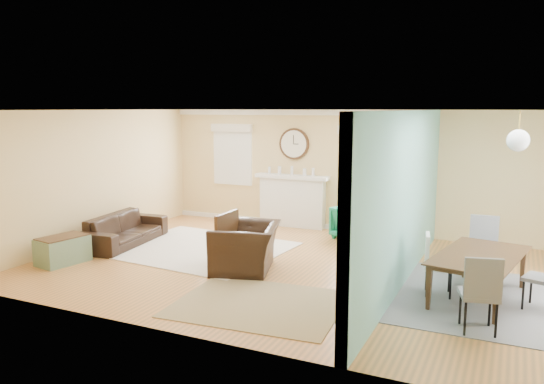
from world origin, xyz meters
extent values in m
plane|color=#9D6A3A|center=(0.00, 0.00, 0.00)|extent=(9.00, 9.00, 0.00)
cube|color=#DFBD75|center=(0.00, 3.00, 1.30)|extent=(9.00, 0.02, 2.60)
cube|color=#DFBD75|center=(0.00, -3.00, 1.30)|extent=(9.00, 0.02, 2.60)
cube|color=#DFBD75|center=(-4.50, 0.00, 1.30)|extent=(0.02, 6.00, 2.60)
cube|color=white|center=(0.00, 0.00, 2.60)|extent=(9.00, 6.00, 0.02)
cube|color=#DFBD75|center=(1.50, 1.40, 1.30)|extent=(0.12, 3.20, 2.60)
cube|color=#DFBD75|center=(1.50, -2.50, 1.30)|extent=(0.12, 1.00, 2.60)
cube|color=#DFBD75|center=(1.50, -1.10, 2.40)|extent=(0.12, 1.80, 0.40)
cube|color=white|center=(1.43, -0.20, 1.10)|extent=(0.04, 0.12, 2.20)
cube|color=white|center=(1.43, -2.00, 1.10)|extent=(0.04, 0.12, 2.20)
cube|color=white|center=(1.43, -1.10, 2.20)|extent=(0.04, 1.92, 0.12)
cube|color=#7BCABD|center=(1.57, 0.00, 1.30)|extent=(0.02, 6.00, 2.60)
cube|color=white|center=(-1.50, 2.88, 0.55)|extent=(1.50, 0.24, 1.10)
cube|color=white|center=(-1.50, 2.85, 1.13)|extent=(1.70, 0.30, 0.08)
cube|color=black|center=(-1.50, 2.98, 0.50)|extent=(0.85, 0.02, 0.75)
cube|color=gold|center=(-1.50, 2.87, 0.42)|extent=(0.85, 0.02, 0.62)
cylinder|color=#482F1B|center=(-1.50, 2.97, 1.85)|extent=(0.70, 0.06, 0.70)
cylinder|color=silver|center=(-1.50, 2.94, 1.85)|extent=(0.60, 0.01, 0.60)
cube|color=black|center=(-1.50, 2.93, 1.95)|extent=(0.02, 0.01, 0.20)
cube|color=black|center=(-1.44, 2.93, 1.85)|extent=(0.12, 0.01, 0.02)
cube|color=white|center=(-3.05, 2.98, 1.55)|extent=(0.90, 0.03, 1.30)
cube|color=white|center=(-3.05, 2.95, 1.55)|extent=(1.00, 0.04, 1.40)
cube|color=silver|center=(-3.05, 2.91, 2.18)|extent=(1.05, 0.10, 0.18)
cube|color=white|center=(0.05, 2.98, 1.55)|extent=(0.90, 0.03, 1.30)
cube|color=white|center=(0.05, 2.95, 1.55)|extent=(1.00, 0.04, 1.40)
cube|color=silver|center=(0.05, 2.91, 2.18)|extent=(1.05, 0.10, 0.18)
cylinder|color=gold|center=(3.00, 0.00, 2.45)|extent=(0.02, 0.02, 0.30)
sphere|color=white|center=(3.00, 0.00, 2.20)|extent=(0.30, 0.30, 0.30)
cube|color=silver|center=(-2.33, 0.34, 0.01)|extent=(3.27, 2.90, 0.02)
cube|color=tan|center=(-0.04, -1.74, 0.01)|extent=(2.36, 1.98, 0.01)
cube|color=slate|center=(2.66, -0.27, 0.01)|extent=(2.27, 2.84, 0.01)
imported|color=black|center=(-3.85, 0.04, 0.29)|extent=(1.03, 2.10, 0.59)
imported|color=black|center=(-0.93, -0.44, 0.38)|extent=(1.32, 1.42, 0.76)
imported|color=#1A7650|center=(0.09, 2.34, 0.34)|extent=(0.94, 0.96, 0.67)
cube|color=slate|center=(-3.94, -1.43, 0.23)|extent=(0.63, 0.89, 0.45)
cube|color=#482F1B|center=(-3.94, -1.43, 0.46)|extent=(0.60, 0.84, 0.02)
cube|color=olive|center=(1.13, 1.53, 0.40)|extent=(0.48, 1.45, 0.80)
cube|color=#482F1B|center=(0.89, 1.10, 0.55)|extent=(0.01, 0.39, 0.22)
cube|color=#482F1B|center=(0.89, 1.10, 0.28)|extent=(0.01, 0.39, 0.22)
cube|color=#482F1B|center=(0.89, 1.53, 0.55)|extent=(0.01, 0.39, 0.22)
cube|color=#482F1B|center=(0.89, 1.53, 0.28)|extent=(0.01, 0.39, 0.22)
cube|color=#482F1B|center=(0.89, 1.97, 0.55)|extent=(0.01, 0.39, 0.22)
cube|color=#482F1B|center=(0.89, 1.97, 0.28)|extent=(0.01, 0.39, 0.22)
imported|color=black|center=(1.11, 1.53, 1.12)|extent=(0.26, 1.12, 0.64)
cylinder|color=white|center=(1.08, 0.44, 0.24)|extent=(0.32, 0.32, 0.48)
imported|color=#337F33|center=(1.08, 0.44, 0.68)|extent=(0.47, 0.45, 0.41)
imported|color=#482F1B|center=(2.66, -0.27, 0.32)|extent=(1.33, 1.97, 0.64)
cube|color=slate|center=(2.62, 0.74, 0.46)|extent=(0.45, 0.45, 0.05)
cube|color=slate|center=(2.62, 0.74, 0.71)|extent=(0.43, 0.07, 0.51)
cylinder|color=black|center=(2.78, 0.92, 0.21)|extent=(0.03, 0.03, 0.43)
cylinder|color=black|center=(2.80, 0.58, 0.21)|extent=(0.03, 0.03, 0.43)
cylinder|color=black|center=(2.43, 0.90, 0.21)|extent=(0.03, 0.03, 0.43)
cylinder|color=black|center=(2.45, 0.56, 0.21)|extent=(0.03, 0.03, 0.43)
cube|color=slate|center=(2.70, -1.44, 0.45)|extent=(0.51, 0.51, 0.05)
cube|color=slate|center=(2.70, -1.44, 0.70)|extent=(0.42, 0.15, 0.50)
cylinder|color=black|center=(2.58, -1.65, 0.21)|extent=(0.03, 0.03, 0.42)
cylinder|color=black|center=(2.49, -1.32, 0.21)|extent=(0.03, 0.03, 0.42)
cylinder|color=black|center=(2.91, -1.56, 0.21)|extent=(0.03, 0.03, 0.42)
cylinder|color=black|center=(2.82, -1.23, 0.21)|extent=(0.03, 0.03, 0.42)
cube|color=white|center=(2.10, -0.35, 0.42)|extent=(0.45, 0.45, 0.05)
cube|color=white|center=(2.10, -0.35, 0.65)|extent=(0.12, 0.39, 0.46)
cylinder|color=black|center=(1.92, -0.22, 0.19)|extent=(0.03, 0.03, 0.39)
cylinder|color=black|center=(2.23, -0.17, 0.19)|extent=(0.03, 0.03, 0.39)
cylinder|color=black|center=(1.97, -0.53, 0.19)|extent=(0.03, 0.03, 0.39)
cylinder|color=black|center=(2.28, -0.48, 0.19)|extent=(0.03, 0.03, 0.39)
cube|color=slate|center=(3.39, -0.36, 0.43)|extent=(0.50, 0.50, 0.05)
cube|color=slate|center=(3.39, -0.36, 0.66)|extent=(0.17, 0.39, 0.47)
cylinder|color=black|center=(3.19, -0.47, 0.20)|extent=(0.03, 0.03, 0.40)
cylinder|color=black|center=(3.29, -0.16, 0.20)|extent=(0.03, 0.03, 0.40)
camera|label=1|loc=(3.01, -7.89, 2.63)|focal=35.00mm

